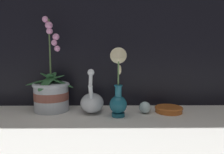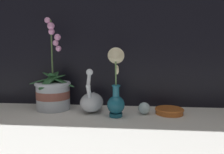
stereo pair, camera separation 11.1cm
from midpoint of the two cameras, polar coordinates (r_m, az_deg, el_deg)
The scene contains 6 objects.
ground_plane at distance 1.01m, azimuth -3.95°, elevation -11.35°, with size 2.80×2.80×0.00m, color silver.
orchid_potted_plant at distance 1.21m, azimuth -18.30°, elevation -3.92°, with size 0.26×0.23×0.49m.
swan_figurine at distance 1.14m, azimuth -8.20°, elevation -6.35°, with size 0.12×0.19×0.23m.
blue_vase at distance 1.03m, azimuth -1.60°, elevation -3.36°, with size 0.08×0.11×0.33m.
glass_sphere at distance 1.12m, azimuth 5.63°, elevation -7.94°, with size 0.06×0.06×0.06m.
amber_dish at distance 1.16m, azimuth 11.80°, elevation -8.22°, with size 0.14×0.14×0.03m.
Camera 1 is at (0.00, -0.96, 0.32)m, focal length 35.00 mm.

